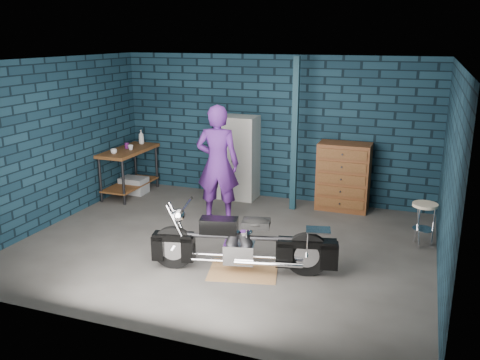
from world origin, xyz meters
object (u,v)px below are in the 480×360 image
object	(u,v)px
motorcycle	(243,239)
locker	(238,158)
tool_chest	(343,177)
person	(218,164)
shop_stool	(423,225)
workbench	(130,172)
storage_bin	(134,185)

from	to	relation	value
motorcycle	locker	size ratio (longest dim) A/B	1.32
locker	tool_chest	size ratio (longest dim) A/B	1.31
motorcycle	person	distance (m)	2.10
shop_stool	person	bearing A→B (deg)	179.88
tool_chest	motorcycle	bearing A→B (deg)	-105.39
shop_stool	workbench	bearing A→B (deg)	172.36
workbench	locker	bearing A→B (deg)	14.36
person	locker	bearing A→B (deg)	-95.83
storage_bin	shop_stool	bearing A→B (deg)	-8.57
motorcycle	locker	xyz separation A→B (m)	(-1.19, 2.99, 0.33)
tool_chest	workbench	bearing A→B (deg)	-172.61
storage_bin	shop_stool	xyz separation A→B (m)	(5.44, -0.82, 0.17)
person	storage_bin	bearing A→B (deg)	-31.65
workbench	person	size ratio (longest dim) A/B	0.71
locker	motorcycle	bearing A→B (deg)	-68.34
motorcycle	person	bearing A→B (deg)	108.83
workbench	locker	xyz separation A→B (m)	(2.06, 0.53, 0.34)
motorcycle	workbench	bearing A→B (deg)	129.92
person	storage_bin	size ratio (longest dim) A/B	3.87
workbench	storage_bin	world-z (taller)	workbench
motorcycle	tool_chest	size ratio (longest dim) A/B	1.73
workbench	person	distance (m)	2.35
workbench	person	xyz separation A→B (m)	(2.17, -0.73, 0.53)
tool_chest	shop_stool	distance (m)	1.90
motorcycle	person	xyz separation A→B (m)	(-1.07, 1.73, 0.52)
locker	storage_bin	bearing A→B (deg)	-167.83
person	storage_bin	xyz separation A→B (m)	(-2.15, 0.81, -0.82)
person	storage_bin	distance (m)	2.44
workbench	storage_bin	distance (m)	0.31
motorcycle	tool_chest	world-z (taller)	tool_chest
motorcycle	tool_chest	xyz separation A→B (m)	(0.82, 2.99, 0.14)
locker	shop_stool	size ratio (longest dim) A/B	2.39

